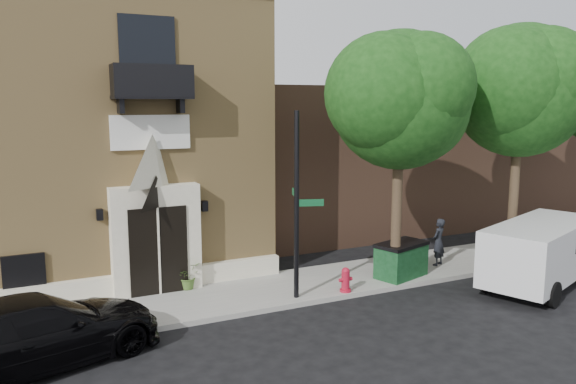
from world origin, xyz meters
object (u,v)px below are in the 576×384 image
at_px(dumpster, 401,259).
at_px(fire_hydrant, 346,280).
at_px(pedestrian_near, 438,242).
at_px(cargo_van, 543,250).
at_px(street_sign, 297,205).
at_px(black_sedan, 36,332).

bearing_deg(dumpster, fire_hydrant, 174.31).
bearing_deg(dumpster, pedestrian_near, -2.34).
bearing_deg(cargo_van, street_sign, 144.49).
xyz_separation_m(street_sign, dumpster, (3.92, 0.27, -2.14)).
xyz_separation_m(cargo_van, street_sign, (-7.68, 2.02, 1.72)).
distance_m(fire_hydrant, pedestrian_near, 4.51).
relative_size(cargo_van, dumpster, 2.76).
bearing_deg(dumpster, black_sedan, 170.37).
height_order(black_sedan, fire_hydrant, black_sedan).
xyz_separation_m(dumpster, pedestrian_near, (1.97, 0.52, 0.25)).
relative_size(black_sedan, cargo_van, 1.02).
bearing_deg(street_sign, pedestrian_near, 25.90).
relative_size(fire_hydrant, dumpster, 0.38).
relative_size(street_sign, pedestrian_near, 3.27).
relative_size(cargo_van, street_sign, 1.00).
bearing_deg(street_sign, cargo_van, 3.51).
bearing_deg(cargo_van, pedestrian_near, 101.75).
relative_size(fire_hydrant, pedestrian_near, 0.45).
bearing_deg(pedestrian_near, fire_hydrant, -11.35).
bearing_deg(street_sign, black_sedan, -152.22).
bearing_deg(fire_hydrant, cargo_van, -16.33).
xyz_separation_m(cargo_van, dumpster, (-3.76, 2.29, -0.42)).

